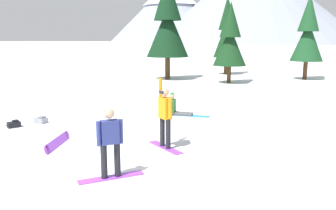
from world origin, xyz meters
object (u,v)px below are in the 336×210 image
Objects in this scene: snowboarder_foreground at (110,142)px; backpack_grey at (41,120)px; backpack_black at (14,124)px; pine_tree_leaning at (168,23)px; pine_tree_young at (227,32)px; snowboarder_midground at (165,115)px; loose_snowboard_near_left at (57,142)px; pine_tree_slender at (308,33)px; snowboarder_background at (176,107)px; pine_tree_tall at (230,39)px.

snowboarder_foreground is 3.19× the size of backpack_grey.
pine_tree_leaning reaches higher than backpack_black.
snowboarder_foreground is 0.24× the size of pine_tree_young.
snowboarder_midground is 3.88× the size of backpack_black.
loose_snowboard_near_left is 3.31m from backpack_black.
backpack_black is 0.08× the size of pine_tree_slender.
pine_tree_slender is at bearing 76.30° from snowboarder_background.
pine_tree_tall is (5.22, -0.37, -1.29)m from pine_tree_leaning.
pine_tree_young is at bearing 107.45° from pine_tree_tall.
snowboarder_background is at bearing 109.47° from snowboarder_midground.
backpack_grey is at bearing -112.21° from pine_tree_slender.
snowboarder_background is at bearing -103.70° from pine_tree_slender.
loose_snowboard_near_left is at bearing -92.11° from pine_tree_tall.
pine_tree_young reaches higher than snowboarder_background.
pine_tree_tall is at bearing 77.87° from backpack_grey.
pine_tree_young reaches higher than backpack_grey.
snowboarder_background is 5.52m from backpack_grey.
pine_tree_slender is (5.65, 22.50, 3.54)m from loose_snowboard_near_left.
pine_tree_young is at bearing 167.92° from pine_tree_slender.
loose_snowboard_near_left is (-2.92, 1.42, -0.75)m from snowboarder_foreground.
backpack_grey is at bearing 65.84° from backpack_black.
snowboarder_midground is 0.36× the size of pine_tree_tall.
backpack_black is 0.09× the size of pine_tree_tall.
pine_tree_slender reaches higher than pine_tree_tall.
backpack_grey is at bearing -83.23° from pine_tree_leaning.
pine_tree_young is at bearing 93.26° from loose_snowboard_near_left.
backpack_black is at bearing -179.12° from snowboarder_midground.
backpack_black is (-6.03, 2.55, -0.77)m from snowboarder_foreground.
pine_tree_tall reaches higher than backpack_black.
snowboarder_foreground is 2.66m from snowboarder_midground.
snowboarder_foreground is 6.59m from backpack_black.
snowboarder_midground reaches higher than backpack_black.
pine_tree_young reaches higher than loose_snowboard_near_left.
snowboarder_background is at bearing 101.11° from snowboarder_foreground.
loose_snowboard_near_left reaches higher than backpack_black.
snowboarder_foreground is 19.30m from pine_tree_tall.
loose_snowboard_near_left is at bearing -37.60° from backpack_grey.
backpack_grey is at bearing 142.40° from loose_snowboard_near_left.
pine_tree_tall is at bearing -135.58° from pine_tree_slender.
snowboarder_midground is at bearing -78.94° from pine_tree_young.
backpack_grey is (-4.23, -3.55, -0.23)m from snowboarder_background.
pine_tree_young is (-2.90, 18.39, 3.54)m from snowboarder_background.
pine_tree_leaning reaches higher than pine_tree_tall.
pine_tree_slender reaches higher than loose_snowboard_near_left.
snowboarder_foreground is 0.29× the size of pine_tree_tall.
backpack_grey reaches higher than backpack_black.
backpack_grey is at bearing -102.13° from pine_tree_tall.
backpack_grey is 0.07× the size of pine_tree_young.
pine_tree_slender is 1.14× the size of pine_tree_tall.
pine_tree_young reaches higher than backpack_black.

